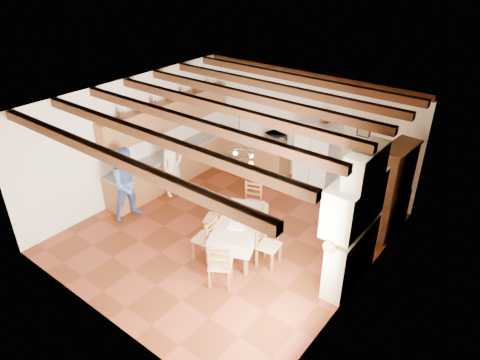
# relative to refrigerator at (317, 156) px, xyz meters

# --- Properties ---
(floor) EXTENTS (6.00, 6.50, 0.02)m
(floor) POSITION_rel_refrigerator_xyz_m (-0.55, -2.95, -0.96)
(floor) COLOR #52230E
(floor) RESTS_ON ground
(ceiling) EXTENTS (6.00, 6.50, 0.02)m
(ceiling) POSITION_rel_refrigerator_xyz_m (-0.55, -2.95, 2.06)
(ceiling) COLOR white
(ceiling) RESTS_ON ground
(wall_back) EXTENTS (6.00, 0.02, 3.00)m
(wall_back) POSITION_rel_refrigerator_xyz_m (-0.55, 0.31, 0.55)
(wall_back) COLOR beige
(wall_back) RESTS_ON ground
(wall_front) EXTENTS (6.00, 0.02, 3.00)m
(wall_front) POSITION_rel_refrigerator_xyz_m (-0.55, -6.21, 0.55)
(wall_front) COLOR beige
(wall_front) RESTS_ON ground
(wall_left) EXTENTS (0.02, 6.50, 3.00)m
(wall_left) POSITION_rel_refrigerator_xyz_m (-3.56, -2.95, 0.55)
(wall_left) COLOR beige
(wall_left) RESTS_ON ground
(wall_right) EXTENTS (0.02, 6.50, 3.00)m
(wall_right) POSITION_rel_refrigerator_xyz_m (2.46, -2.95, 0.55)
(wall_right) COLOR beige
(wall_right) RESTS_ON ground
(ceiling_beams) EXTENTS (6.00, 6.30, 0.16)m
(ceiling_beams) POSITION_rel_refrigerator_xyz_m (-0.55, -2.95, 1.96)
(ceiling_beams) COLOR #33160F
(ceiling_beams) RESTS_ON ground
(lower_cabinets_left) EXTENTS (0.60, 4.30, 0.86)m
(lower_cabinets_left) POSITION_rel_refrigerator_xyz_m (-3.25, -1.90, -0.52)
(lower_cabinets_left) COLOR brown
(lower_cabinets_left) RESTS_ON ground
(lower_cabinets_back) EXTENTS (2.30, 0.60, 0.86)m
(lower_cabinets_back) POSITION_rel_refrigerator_xyz_m (-2.10, 0.00, -0.52)
(lower_cabinets_back) COLOR brown
(lower_cabinets_back) RESTS_ON ground
(countertop_left) EXTENTS (0.62, 4.30, 0.04)m
(countertop_left) POSITION_rel_refrigerator_xyz_m (-3.25, -1.90, -0.07)
(countertop_left) COLOR slate
(countertop_left) RESTS_ON lower_cabinets_left
(countertop_back) EXTENTS (2.34, 0.62, 0.04)m
(countertop_back) POSITION_rel_refrigerator_xyz_m (-2.10, 0.00, -0.07)
(countertop_back) COLOR slate
(countertop_back) RESTS_ON lower_cabinets_back
(backsplash_left) EXTENTS (0.03, 4.30, 0.60)m
(backsplash_left) POSITION_rel_refrigerator_xyz_m (-3.54, -1.90, 0.25)
(backsplash_left) COLOR white
(backsplash_left) RESTS_ON ground
(backsplash_back) EXTENTS (2.30, 0.03, 0.60)m
(backsplash_back) POSITION_rel_refrigerator_xyz_m (-2.10, 0.29, 0.25)
(backsplash_back) COLOR white
(backsplash_back) RESTS_ON ground
(upper_cabinets) EXTENTS (0.35, 4.20, 0.70)m
(upper_cabinets) POSITION_rel_refrigerator_xyz_m (-3.38, -1.90, 0.90)
(upper_cabinets) COLOR brown
(upper_cabinets) RESTS_ON ground
(fireplace) EXTENTS (0.56, 1.60, 2.80)m
(fireplace) POSITION_rel_refrigerator_xyz_m (2.17, -2.75, 0.45)
(fireplace) COLOR beige
(fireplace) RESTS_ON ground
(wall_picture) EXTENTS (0.34, 0.03, 0.42)m
(wall_picture) POSITION_rel_refrigerator_xyz_m (1.00, 0.28, 0.90)
(wall_picture) COLOR black
(wall_picture) RESTS_ON ground
(refrigerator) EXTENTS (0.97, 0.80, 1.91)m
(refrigerator) POSITION_rel_refrigerator_xyz_m (0.00, 0.00, 0.00)
(refrigerator) COLOR white
(refrigerator) RESTS_ON floor
(hutch) EXTENTS (0.57, 1.19, 2.10)m
(hutch) POSITION_rel_refrigerator_xyz_m (2.20, -0.71, 0.10)
(hutch) COLOR #372511
(hutch) RESTS_ON floor
(dining_table) EXTENTS (1.41, 1.85, 0.73)m
(dining_table) POSITION_rel_refrigerator_xyz_m (0.02, -3.27, -0.31)
(dining_table) COLOR beige
(dining_table) RESTS_ON floor
(chandelier) EXTENTS (0.47, 0.47, 0.03)m
(chandelier) POSITION_rel_refrigerator_xyz_m (0.02, -3.27, 1.30)
(chandelier) COLOR black
(chandelier) RESTS_ON ground
(chair_left_near) EXTENTS (0.45, 0.47, 0.96)m
(chair_left_near) POSITION_rel_refrigerator_xyz_m (-0.39, -3.89, -0.47)
(chair_left_near) COLOR brown
(chair_left_near) RESTS_ON floor
(chair_left_far) EXTENTS (0.53, 0.54, 0.96)m
(chair_left_far) POSITION_rel_refrigerator_xyz_m (-0.70, -3.23, -0.47)
(chair_left_far) COLOR brown
(chair_left_far) RESTS_ON floor
(chair_right_near) EXTENTS (0.45, 0.47, 0.96)m
(chair_right_near) POSITION_rel_refrigerator_xyz_m (0.78, -3.29, -0.47)
(chair_right_near) COLOR brown
(chair_right_near) RESTS_ON floor
(chair_right_far) EXTENTS (0.55, 0.56, 0.96)m
(chair_right_far) POSITION_rel_refrigerator_xyz_m (0.41, -2.72, -0.47)
(chair_right_far) COLOR brown
(chair_right_far) RESTS_ON floor
(chair_end_near) EXTENTS (0.57, 0.56, 0.96)m
(chair_end_near) POSITION_rel_refrigerator_xyz_m (0.38, -4.31, -0.47)
(chair_end_near) COLOR brown
(chair_end_near) RESTS_ON floor
(chair_end_far) EXTENTS (0.53, 0.51, 0.96)m
(chair_end_far) POSITION_rel_refrigerator_xyz_m (-0.42, -2.26, -0.47)
(chair_end_far) COLOR brown
(chair_end_far) RESTS_ON floor
(person_man) EXTENTS (0.49, 0.65, 1.60)m
(person_man) POSITION_rel_refrigerator_xyz_m (-2.73, -2.48, -0.15)
(person_man) COLOR beige
(person_man) RESTS_ON floor
(person_woman_blue) EXTENTS (0.85, 0.99, 1.77)m
(person_woman_blue) POSITION_rel_refrigerator_xyz_m (-2.77, -3.82, -0.07)
(person_woman_blue) COLOR #4462A9
(person_woman_blue) RESTS_ON floor
(person_woman_red) EXTENTS (0.68, 0.95, 1.50)m
(person_woman_red) POSITION_rel_refrigerator_xyz_m (1.50, -1.90, -0.20)
(person_woman_red) COLOR #B23528
(person_woman_red) RESTS_ON floor
(microwave) EXTENTS (0.66, 0.53, 0.32)m
(microwave) POSITION_rel_refrigerator_xyz_m (-1.31, 0.00, 0.10)
(microwave) COLOR silver
(microwave) RESTS_ON countertop_back
(fridge_vase) EXTENTS (0.32, 0.32, 0.31)m
(fridge_vase) POSITION_rel_refrigerator_xyz_m (0.11, 0.00, 1.11)
(fridge_vase) COLOR #372511
(fridge_vase) RESTS_ON refrigerator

